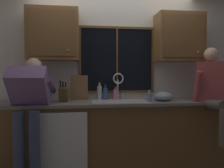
{
  "coord_description": "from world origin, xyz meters",
  "views": [
    {
      "loc": [
        -0.48,
        -3.32,
        1.31
      ],
      "look_at": [
        -0.08,
        -0.3,
        1.17
      ],
      "focal_mm": 34.61,
      "sensor_mm": 36.0,
      "label": 1
    }
  ],
  "objects_px": {
    "knife_block": "(63,94)",
    "bottle_amber_small": "(116,94)",
    "person_sitting_on_counter": "(215,89)",
    "bottle_tall_clear": "(100,92)",
    "person_standing": "(30,104)",
    "soap_dispenser": "(149,97)",
    "mixing_bowl": "(163,96)",
    "cutting_board": "(80,88)",
    "bottle_green_glass": "(105,93)"
  },
  "relations": [
    {
      "from": "person_sitting_on_counter",
      "to": "bottle_tall_clear",
      "type": "distance_m",
      "value": 1.63
    },
    {
      "from": "soap_dispenser",
      "to": "bottle_green_glass",
      "type": "relative_size",
      "value": 0.73
    },
    {
      "from": "knife_block",
      "to": "bottle_amber_small",
      "type": "height_order",
      "value": "knife_block"
    },
    {
      "from": "person_standing",
      "to": "bottle_green_glass",
      "type": "distance_m",
      "value": 1.1
    },
    {
      "from": "person_sitting_on_counter",
      "to": "bottle_tall_clear",
      "type": "relative_size",
      "value": 4.72
    },
    {
      "from": "knife_block",
      "to": "mixing_bowl",
      "type": "xyz_separation_m",
      "value": [
        1.42,
        -0.04,
        -0.05
      ]
    },
    {
      "from": "bottle_tall_clear",
      "to": "person_standing",
      "type": "bearing_deg",
      "value": -149.46
    },
    {
      "from": "soap_dispenser",
      "to": "person_sitting_on_counter",
      "type": "bearing_deg",
      "value": -7.71
    },
    {
      "from": "bottle_amber_small",
      "to": "cutting_board",
      "type": "bearing_deg",
      "value": 179.53
    },
    {
      "from": "knife_block",
      "to": "bottle_tall_clear",
      "type": "relative_size",
      "value": 1.2
    },
    {
      "from": "cutting_board",
      "to": "bottle_green_glass",
      "type": "bearing_deg",
      "value": -1.91
    },
    {
      "from": "person_standing",
      "to": "person_sitting_on_counter",
      "type": "distance_m",
      "value": 2.45
    },
    {
      "from": "person_standing",
      "to": "knife_block",
      "type": "bearing_deg",
      "value": 39.42
    },
    {
      "from": "knife_block",
      "to": "bottle_amber_small",
      "type": "xyz_separation_m",
      "value": [
        0.76,
        0.19,
        -0.03
      ]
    },
    {
      "from": "cutting_board",
      "to": "bottle_tall_clear",
      "type": "height_order",
      "value": "cutting_board"
    },
    {
      "from": "person_sitting_on_counter",
      "to": "soap_dispenser",
      "type": "distance_m",
      "value": 0.91
    },
    {
      "from": "person_sitting_on_counter",
      "to": "cutting_board",
      "type": "distance_m",
      "value": 1.91
    },
    {
      "from": "person_standing",
      "to": "bottle_green_glass",
      "type": "relative_size",
      "value": 6.58
    },
    {
      "from": "bottle_amber_small",
      "to": "person_standing",
      "type": "bearing_deg",
      "value": -156.16
    },
    {
      "from": "cutting_board",
      "to": "bottle_tall_clear",
      "type": "distance_m",
      "value": 0.31
    },
    {
      "from": "mixing_bowl",
      "to": "soap_dispenser",
      "type": "bearing_deg",
      "value": -153.66
    },
    {
      "from": "bottle_tall_clear",
      "to": "person_sitting_on_counter",
      "type": "bearing_deg",
      "value": -17.98
    },
    {
      "from": "person_standing",
      "to": "cutting_board",
      "type": "relative_size",
      "value": 4.11
    },
    {
      "from": "cutting_board",
      "to": "soap_dispenser",
      "type": "relative_size",
      "value": 2.2
    },
    {
      "from": "knife_block",
      "to": "soap_dispenser",
      "type": "relative_size",
      "value": 1.91
    },
    {
      "from": "mixing_bowl",
      "to": "bottle_amber_small",
      "type": "relative_size",
      "value": 1.38
    },
    {
      "from": "soap_dispenser",
      "to": "person_standing",
      "type": "bearing_deg",
      "value": -174.68
    },
    {
      "from": "person_standing",
      "to": "soap_dispenser",
      "type": "xyz_separation_m",
      "value": [
        1.55,
        0.14,
        0.04
      ]
    },
    {
      "from": "knife_block",
      "to": "bottle_green_glass",
      "type": "xyz_separation_m",
      "value": [
        0.6,
        0.18,
        -0.01
      ]
    },
    {
      "from": "person_sitting_on_counter",
      "to": "bottle_green_glass",
      "type": "relative_size",
      "value": 5.46
    },
    {
      "from": "cutting_board",
      "to": "bottle_amber_small",
      "type": "relative_size",
      "value": 1.85
    },
    {
      "from": "knife_block",
      "to": "person_sitting_on_counter",
      "type": "bearing_deg",
      "value": -7.88
    },
    {
      "from": "mixing_bowl",
      "to": "bottle_green_glass",
      "type": "height_order",
      "value": "bottle_green_glass"
    },
    {
      "from": "knife_block",
      "to": "cutting_board",
      "type": "height_order",
      "value": "cutting_board"
    },
    {
      "from": "knife_block",
      "to": "bottle_green_glass",
      "type": "bearing_deg",
      "value": 16.94
    },
    {
      "from": "soap_dispenser",
      "to": "bottle_amber_small",
      "type": "height_order",
      "value": "bottle_amber_small"
    },
    {
      "from": "person_standing",
      "to": "knife_block",
      "type": "xyz_separation_m",
      "value": [
        0.38,
        0.31,
        0.08
      ]
    },
    {
      "from": "soap_dispenser",
      "to": "bottle_tall_clear",
      "type": "height_order",
      "value": "bottle_tall_clear"
    },
    {
      "from": "person_sitting_on_counter",
      "to": "bottle_amber_small",
      "type": "distance_m",
      "value": 1.4
    },
    {
      "from": "soap_dispenser",
      "to": "bottle_green_glass",
      "type": "distance_m",
      "value": 0.67
    },
    {
      "from": "cutting_board",
      "to": "soap_dispenser",
      "type": "height_order",
      "value": "cutting_board"
    },
    {
      "from": "person_sitting_on_counter",
      "to": "cutting_board",
      "type": "relative_size",
      "value": 3.41
    },
    {
      "from": "person_standing",
      "to": "bottle_tall_clear",
      "type": "relative_size",
      "value": 5.69
    },
    {
      "from": "bottle_amber_small",
      "to": "person_sitting_on_counter",
      "type": "bearing_deg",
      "value": -20.03
    },
    {
      "from": "cutting_board",
      "to": "bottle_tall_clear",
      "type": "bearing_deg",
      "value": 4.07
    },
    {
      "from": "person_standing",
      "to": "bottle_tall_clear",
      "type": "xyz_separation_m",
      "value": [
        0.89,
        0.53,
        0.08
      ]
    },
    {
      "from": "cutting_board",
      "to": "bottle_green_glass",
      "type": "relative_size",
      "value": 1.6
    },
    {
      "from": "knife_block",
      "to": "cutting_board",
      "type": "distance_m",
      "value": 0.3
    },
    {
      "from": "person_standing",
      "to": "cutting_board",
      "type": "xyz_separation_m",
      "value": [
        0.59,
        0.51,
        0.15
      ]
    },
    {
      "from": "bottle_tall_clear",
      "to": "bottle_green_glass",
      "type": "bearing_deg",
      "value": -21.79
    }
  ]
}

